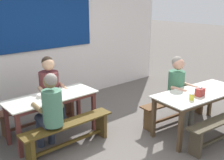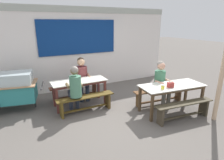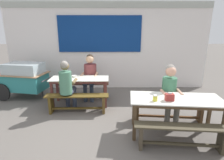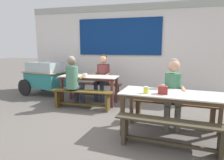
{
  "view_description": "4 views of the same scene",
  "coord_description": "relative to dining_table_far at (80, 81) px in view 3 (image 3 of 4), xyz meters",
  "views": [
    {
      "loc": [
        -2.66,
        -2.75,
        2.27
      ],
      "look_at": [
        0.21,
        0.59,
        0.92
      ],
      "focal_mm": 42.93,
      "sensor_mm": 36.0,
      "label": 1
    },
    {
      "loc": [
        -2.16,
        -3.79,
        2.28
      ],
      "look_at": [
        0.01,
        0.46,
        0.8
      ],
      "focal_mm": 29.8,
      "sensor_mm": 36.0,
      "label": 2
    },
    {
      "loc": [
        0.03,
        -3.65,
        2.0
      ],
      "look_at": [
        0.1,
        0.61,
        0.79
      ],
      "focal_mm": 29.61,
      "sensor_mm": 36.0,
      "label": 3
    },
    {
      "loc": [
        1.08,
        -3.67,
        1.47
      ],
      "look_at": [
        0.03,
        0.38,
        0.76
      ],
      "focal_mm": 30.88,
      "sensor_mm": 36.0,
      "label": 4
    }
  ],
  "objects": [
    {
      "name": "ground_plane",
      "position": [
        0.74,
        -1.0,
        -0.65
      ],
      "size": [
        40.0,
        40.0,
        0.0
      ],
      "primitive_type": "plane",
      "color": "#615B55"
    },
    {
      "name": "backdrop_wall",
      "position": [
        0.73,
        1.48,
        0.81
      ],
      "size": [
        6.55,
        0.23,
        2.79
      ],
      "color": "white",
      "rests_on": "ground_plane"
    },
    {
      "name": "dining_table_far",
      "position": [
        0.0,
        0.0,
        0.0
      ],
      "size": [
        1.51,
        0.61,
        0.74
      ],
      "color": "silver",
      "rests_on": "ground_plane"
    },
    {
      "name": "dining_table_near",
      "position": [
        2.02,
        -1.47,
        0.01
      ],
      "size": [
        1.75,
        0.87,
        0.74
      ],
      "color": "silver",
      "rests_on": "ground_plane"
    },
    {
      "name": "bench_far_back",
      "position": [
        0.0,
        0.5,
        -0.35
      ],
      "size": [
        1.51,
        0.28,
        0.45
      ],
      "color": "brown",
      "rests_on": "ground_plane"
    },
    {
      "name": "bench_far_front",
      "position": [
        -0.0,
        -0.5,
        -0.35
      ],
      "size": [
        1.52,
        0.28,
        0.45
      ],
      "color": "#513E17",
      "rests_on": "ground_plane"
    },
    {
      "name": "bench_near_back",
      "position": [
        2.07,
        -0.97,
        -0.35
      ],
      "size": [
        1.61,
        0.42,
        0.45
      ],
      "color": "brown",
      "rests_on": "ground_plane"
    },
    {
      "name": "bench_near_front",
      "position": [
        1.97,
        -1.97,
        -0.35
      ],
      "size": [
        1.57,
        0.4,
        0.45
      ],
      "color": "#413A29",
      "rests_on": "ground_plane"
    },
    {
      "name": "food_cart",
      "position": [
        -1.68,
        0.54,
        -0.04
      ],
      "size": [
        1.64,
        1.06,
        1.03
      ],
      "color": "teal",
      "rests_on": "ground_plane"
    },
    {
      "name": "person_left_back_turned",
      "position": [
        -0.24,
        -0.42,
        0.06
      ],
      "size": [
        0.42,
        0.55,
        1.28
      ],
      "color": "#30384A",
      "rests_on": "ground_plane"
    },
    {
      "name": "person_right_near_table",
      "position": [
        2.04,
        -1.03,
        0.08
      ],
      "size": [
        0.41,
        0.52,
        1.27
      ],
      "color": "#615E55",
      "rests_on": "ground_plane"
    },
    {
      "name": "person_center_facing",
      "position": [
        0.23,
        0.45,
        0.09
      ],
      "size": [
        0.5,
        0.56,
        1.29
      ],
      "color": "#2C3647",
      "rests_on": "ground_plane"
    },
    {
      "name": "tissue_box",
      "position": [
        1.86,
        -1.57,
        0.15
      ],
      "size": [
        0.15,
        0.11,
        0.15
      ],
      "color": "#9F302B",
      "rests_on": "dining_table_near"
    },
    {
      "name": "condiment_jar",
      "position": [
        1.59,
        -1.59,
        0.14
      ],
      "size": [
        0.08,
        0.08,
        0.11
      ],
      "color": "yellow",
      "rests_on": "dining_table_near"
    },
    {
      "name": "soup_bowl",
      "position": [
        -0.15,
        0.06,
        0.11
      ],
      "size": [
        0.13,
        0.13,
        0.05
      ],
      "primitive_type": "cylinder",
      "color": "silver",
      "rests_on": "dining_table_far"
    }
  ]
}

